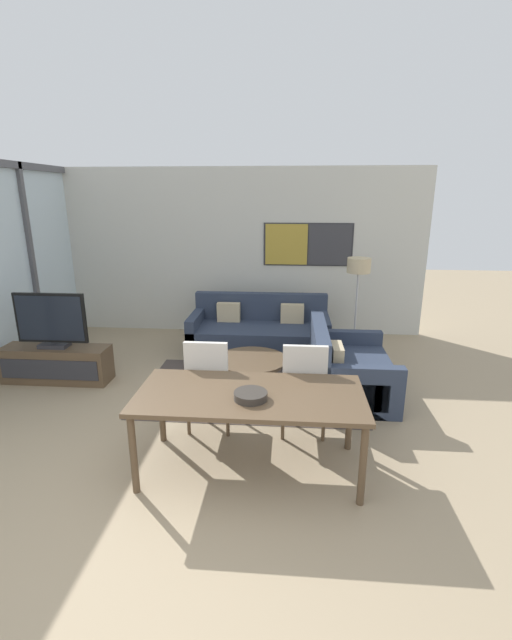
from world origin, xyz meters
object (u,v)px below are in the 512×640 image
Objects in this scene: tv_console at (57,364)px; fruit_bowl at (251,395)px; floor_lamp at (358,273)px; dining_chair_left at (209,381)px; sofa_main at (260,333)px; coffee_table at (251,366)px; dining_table at (250,400)px; television at (51,321)px; sofa_side at (344,371)px; dining_chair_centre at (304,384)px.

fruit_bowl reaches higher than tv_console.
dining_chair_left is at bearing -125.99° from floor_lamp.
sofa_main is at bearing 81.99° from dining_chair_left.
sofa_main is 1.43m from coffee_table.
floor_lamp reaches higher than dining_chair_left.
floor_lamp is (1.33, 3.12, 0.56)m from dining_table.
dining_chair_left reaches higher than dining_table.
dining_chair_left reaches higher than fruit_bowl.
sofa_main is 2.46m from dining_chair_left.
television is 3.73m from sofa_side.
television is 2.46m from dining_chair_left.
dining_chair_left reaches higher than sofa_side.
floor_lamp reaches higher than sofa_main.
coffee_table is at bearing 71.04° from dining_chair_left.
sofa_side is 1.81m from floor_lamp.
tv_console is 2.90m from sofa_main.
floor_lamp is at bearing 45.61° from coffee_table.
dining_chair_left is at bearing 123.96° from sofa_side.
dining_chair_centre is 0.69× the size of floor_lamp.
dining_chair_centre reaches higher than tv_console.
dining_table is (2.69, -1.67, 0.44)m from tv_console.
sofa_side is 1.56× the size of coffee_table.
dining_table is 1.93× the size of dining_chair_left.
coffee_table is 0.46× the size of dining_table.
tv_console is at bearing 161.50° from dining_chair_centre.
fruit_bowl is at bearing -33.48° from television.
dining_chair_left is (-1.48, -1.00, 0.28)m from sofa_side.
floor_lamp reaches higher than dining_chair_centre.
sofa_main is 7.53× the size of fruit_bowl.
tv_console is 3.35m from dining_chair_centre.
fruit_bowl is at bearing -82.48° from dining_table.
sofa_side is 2.06m from fruit_bowl.
sofa_side is at bearing -102.48° from floor_lamp.
dining_chair_centre is at bearing 52.20° from dining_table.
fruit_bowl is (0.15, -3.16, 0.50)m from sofa_main.
coffee_table is at bearing 94.80° from dining_table.
sofa_side reaches higher than dining_table.
dining_chair_left is 0.69× the size of floor_lamp.
fruit_bowl is (2.70, -1.79, 0.54)m from tv_console.
dining_chair_centre is (3.17, -1.06, -0.26)m from television.
floor_lamp is (1.47, 0.07, 0.96)m from sofa_main.
television reaches higher than sofa_main.
television reaches higher than sofa_side.
dining_table is at bearing 97.52° from fruit_bowl.
floor_lamp is at bearing 66.89° from dining_table.
dining_table is 1.93× the size of dining_chair_centre.
tv_console is 0.66× the size of sofa_main.
dining_chair_centre is at bearing 152.60° from sofa_side.
sofa_side is 4.96× the size of fruit_bowl.
dining_chair_centre is at bearing -18.51° from television.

